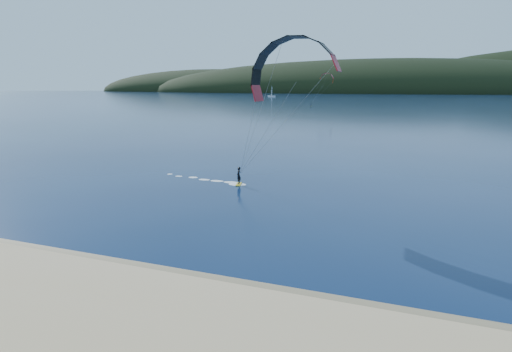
# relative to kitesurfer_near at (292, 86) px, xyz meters

# --- Properties ---
(ground) EXTENTS (1800.00, 1800.00, 0.00)m
(ground) POSITION_rel_kitesurfer_near_xyz_m (-0.76, -21.88, -10.52)
(ground) COLOR #071838
(ground) RESTS_ON ground
(wet_sand) EXTENTS (220.00, 2.50, 0.10)m
(wet_sand) POSITION_rel_kitesurfer_near_xyz_m (-0.76, -17.38, -10.47)
(wet_sand) COLOR olive
(wet_sand) RESTS_ON ground
(headland) EXTENTS (1200.00, 310.00, 140.00)m
(headland) POSITION_rel_kitesurfer_near_xyz_m (-0.13, 723.40, -10.52)
(headland) COLOR black
(headland) RESTS_ON ground
(kitesurfer_near) EXTENTS (22.50, 8.27, 14.41)m
(kitesurfer_near) POSITION_rel_kitesurfer_near_xyz_m (0.00, 0.00, 0.00)
(kitesurfer_near) COLOR yellow
(kitesurfer_near) RESTS_ON ground
(kitesurfer_far) EXTENTS (13.10, 5.21, 16.88)m
(kitesurfer_far) POSITION_rel_kitesurfer_near_xyz_m (-32.22, 184.84, 3.05)
(kitesurfer_far) COLOR yellow
(kitesurfer_far) RESTS_ON ground
(sailboat) EXTENTS (8.15, 5.13, 11.40)m
(sailboat) POSITION_rel_kitesurfer_near_xyz_m (-125.26, 378.41, -9.67)
(sailboat) COLOR white
(sailboat) RESTS_ON ground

